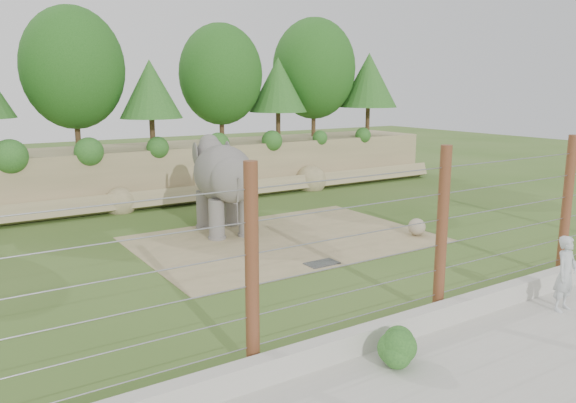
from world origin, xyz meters
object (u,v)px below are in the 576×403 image
barrier_fence (442,232)px  zookeeper (566,274)px  elephant (224,187)px  stone_ball (417,227)px

barrier_fence → zookeeper: size_ratio=11.07×
elephant → zookeeper: (3.44, -11.11, -0.76)m
stone_ball → barrier_fence: size_ratio=0.03×
elephant → zookeeper: elephant is taller
elephant → zookeeper: 11.66m
stone_ball → barrier_fence: barrier_fence is taller
stone_ball → barrier_fence: (-4.77, -5.35, 1.67)m
zookeeper → elephant: bearing=102.7°
barrier_fence → elephant: bearing=94.6°
stone_ball → zookeeper: size_ratio=0.34×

